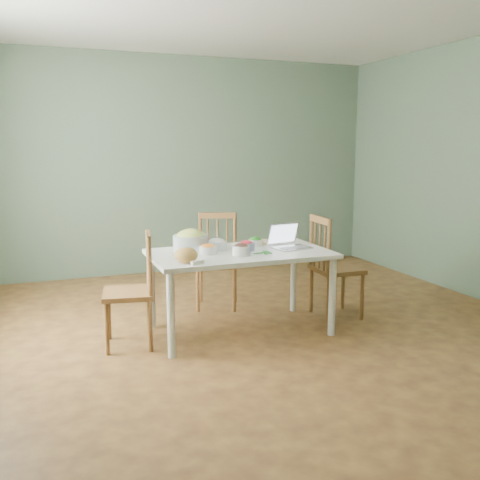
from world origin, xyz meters
name	(u,v)px	position (x,y,z in m)	size (l,w,h in m)	color
floor	(263,330)	(0.00, 0.00, 0.00)	(5.00, 5.00, 0.00)	#412315
ceiling	(266,4)	(0.00, 0.00, 2.70)	(5.00, 5.00, 0.00)	white
wall_back	(186,166)	(0.00, 2.50, 1.35)	(5.00, 0.00, 2.70)	#51684E
dining_table	(240,292)	(-0.20, 0.04, 0.35)	(1.51, 0.85, 0.71)	white
chair_far	(217,261)	(-0.16, 0.80, 0.47)	(0.41, 0.39, 0.93)	brown
chair_left	(128,290)	(-1.16, 0.05, 0.46)	(0.41, 0.39, 0.92)	brown
chair_right	(337,267)	(0.80, 0.12, 0.48)	(0.42, 0.40, 0.96)	brown
bread_boule	(186,255)	(-0.75, -0.22, 0.77)	(0.18, 0.18, 0.12)	tan
butter_stick	(197,263)	(-0.68, -0.31, 0.72)	(0.11, 0.03, 0.03)	white
bowl_squash	(191,240)	(-0.58, 0.25, 0.80)	(0.30, 0.30, 0.18)	#F2F371
bowl_carrot	(208,249)	(-0.49, 0.05, 0.75)	(0.15, 0.15, 0.08)	orange
bowl_onion	(217,244)	(-0.36, 0.20, 0.76)	(0.18, 0.18, 0.10)	silver
bowl_mushroom	(241,249)	(-0.25, -0.10, 0.76)	(0.15, 0.15, 0.10)	#331812
bowl_redpep	(246,246)	(-0.13, 0.07, 0.75)	(0.14, 0.14, 0.08)	red
bowl_broccoli	(255,242)	(0.01, 0.22, 0.75)	(0.13, 0.13, 0.08)	#185514
flatbread	(263,242)	(0.14, 0.34, 0.72)	(0.22, 0.22, 0.02)	tan
basil_bunch	(262,252)	(-0.06, -0.09, 0.72)	(0.19, 0.19, 0.02)	#105013
laptop	(292,237)	(0.27, 0.01, 0.81)	(0.31, 0.28, 0.21)	silver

